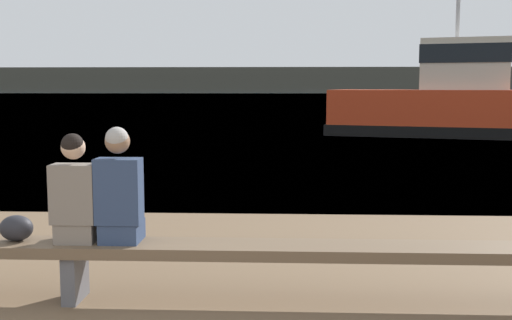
# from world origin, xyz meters

# --- Properties ---
(water_surface) EXTENTS (240.00, 240.00, 0.00)m
(water_surface) POSITION_xyz_m (0.00, 126.46, 0.00)
(water_surface) COLOR #426B8E
(water_surface) RESTS_ON ground
(far_shoreline) EXTENTS (600.00, 12.00, 6.59)m
(far_shoreline) POSITION_xyz_m (0.00, 166.57, 3.29)
(far_shoreline) COLOR #4C4C42
(far_shoreline) RESTS_ON ground
(bench_main) EXTENTS (8.73, 0.45, 0.50)m
(bench_main) POSITION_xyz_m (-0.41, 2.74, 0.42)
(bench_main) COLOR brown
(bench_main) RESTS_ON ground
(person_left) EXTENTS (0.37, 0.36, 0.91)m
(person_left) POSITION_xyz_m (-0.38, 2.74, 0.90)
(person_left) COLOR #70665B
(person_left) RESTS_ON bench_main
(person_right) EXTENTS (0.37, 0.36, 0.96)m
(person_right) POSITION_xyz_m (-0.02, 2.74, 0.93)
(person_right) COLOR navy
(person_right) RESTS_ON bench_main
(shopping_bag) EXTENTS (0.28, 0.22, 0.22)m
(shopping_bag) POSITION_xyz_m (-0.90, 2.77, 0.60)
(shopping_bag) COLOR #232328
(shopping_bag) RESTS_ON bench_main
(tugboat_red) EXTENTS (9.09, 5.10, 6.27)m
(tugboat_red) POSITION_xyz_m (7.35, 20.90, 1.10)
(tugboat_red) COLOR red
(tugboat_red) RESTS_ON water_surface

